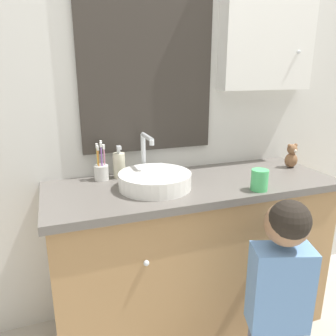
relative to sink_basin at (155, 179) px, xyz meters
name	(u,v)px	position (x,y,z in m)	size (l,w,h in m)	color
wall_back	(180,77)	(0.23, 0.29, 0.44)	(3.20, 0.18, 2.50)	silver
vanity_counter	(192,255)	(0.20, 0.01, -0.44)	(1.40, 0.52, 0.80)	#A37A4C
sink_basin	(155,179)	(0.00, 0.00, 0.00)	(0.33, 0.38, 0.23)	white
toothbrush_holder	(101,170)	(-0.21, 0.19, 0.01)	(0.07, 0.07, 0.19)	silver
soap_dispenser	(119,165)	(-0.12, 0.20, 0.03)	(0.06, 0.06, 0.16)	beige
child_figure	(280,287)	(0.36, -0.47, -0.34)	(0.33, 0.40, 0.88)	slate
teddy_bear	(291,156)	(0.81, 0.06, 0.02)	(0.07, 0.06, 0.13)	brown
drinking_cup	(260,180)	(0.43, -0.19, 0.01)	(0.08, 0.08, 0.09)	#4CC670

